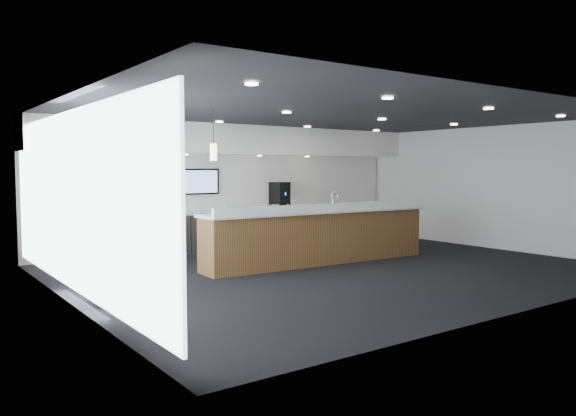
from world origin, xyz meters
TOP-DOWN VIEW (x-y plane):
  - ground at (0.00, 0.00)m, footprint 10.00×10.00m
  - ceiling at (0.00, 0.00)m, footprint 10.00×8.00m
  - back_wall at (0.00, 4.00)m, footprint 10.00×0.02m
  - left_wall at (-5.00, 0.00)m, footprint 0.02×8.00m
  - right_wall at (5.00, 0.00)m, footprint 0.02×8.00m
  - soffit_bulkhead at (0.00, 3.55)m, footprint 10.00×0.90m
  - alcove_panel at (0.00, 3.97)m, footprint 9.80×0.06m
  - window_blinds_wall at (-4.96, 0.00)m, footprint 0.04×7.36m
  - back_credenza at (-0.00, 3.64)m, footprint 5.06×0.66m
  - wall_tv at (-1.00, 3.91)m, footprint 1.05×0.08m
  - pendant_left at (-2.40, 0.80)m, footprint 0.12×0.12m
  - pendant_right at (-3.10, 0.80)m, footprint 0.12×0.12m
  - ceiling_can_lights at (0.00, 0.00)m, footprint 7.00×5.00m
  - service_counter at (0.14, 0.73)m, footprint 5.25×1.05m
  - coffee_machine at (1.23, 3.71)m, footprint 0.44×0.53m
  - info_sign_left at (-0.39, 3.52)m, footprint 0.17×0.07m
  - info_sign_right at (1.51, 3.55)m, footprint 0.20×0.04m
  - armchair at (-4.40, -0.11)m, footprint 0.89×0.87m
  - lounge_guest at (-4.60, 0.06)m, footprint 0.51×0.69m
  - cup_0 at (1.34, 3.56)m, footprint 0.10×0.10m
  - cup_1 at (1.20, 3.56)m, footprint 0.14×0.14m
  - cup_2 at (1.06, 3.56)m, footprint 0.12×0.12m
  - cup_3 at (0.92, 3.56)m, footprint 0.13×0.13m
  - cup_4 at (0.78, 3.56)m, footprint 0.14×0.14m
  - cup_5 at (0.64, 3.56)m, footprint 0.11×0.11m
  - cup_6 at (0.50, 3.56)m, footprint 0.14×0.14m

SIDE VIEW (x-z plane):
  - ground at x=0.00m, z-range 0.00..0.00m
  - armchair at x=-4.40m, z-range 0.00..0.73m
  - back_credenza at x=0.00m, z-range 0.00..0.95m
  - service_counter at x=0.14m, z-range -0.17..1.32m
  - lounge_guest at x=-4.60m, z-range 0.00..1.75m
  - cup_0 at x=1.34m, z-range 0.95..1.04m
  - cup_1 at x=1.20m, z-range 0.95..1.04m
  - cup_2 at x=1.06m, z-range 0.95..1.04m
  - cup_3 at x=0.92m, z-range 0.95..1.04m
  - cup_4 at x=0.78m, z-range 0.95..1.04m
  - cup_5 at x=0.64m, z-range 0.95..1.04m
  - cup_6 at x=0.50m, z-range 0.95..1.04m
  - info_sign_left at x=-0.39m, z-range 0.95..1.19m
  - info_sign_right at x=1.51m, z-range 0.95..1.22m
  - coffee_machine at x=1.23m, z-range 0.95..1.61m
  - back_wall at x=0.00m, z-range 0.00..3.00m
  - left_wall at x=-5.00m, z-range 0.00..3.00m
  - right_wall at x=5.00m, z-range 0.00..3.00m
  - window_blinds_wall at x=-4.96m, z-range 0.23..2.77m
  - alcove_panel at x=0.00m, z-range 0.90..2.30m
  - wall_tv at x=-1.00m, z-range 1.34..1.96m
  - pendant_left at x=-2.40m, z-range 2.10..2.40m
  - pendant_right at x=-3.10m, z-range 2.10..2.40m
  - soffit_bulkhead at x=0.00m, z-range 2.30..3.00m
  - ceiling_can_lights at x=0.00m, z-range 2.96..2.98m
  - ceiling at x=0.00m, z-range 2.99..3.01m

